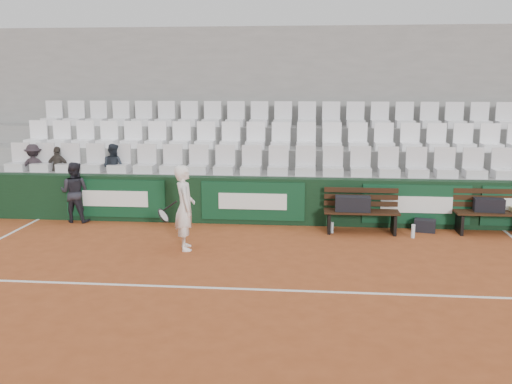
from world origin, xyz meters
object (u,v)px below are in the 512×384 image
Objects in this scene: sports_bag_left at (353,204)px; water_bottle_near at (332,228)px; sports_bag_right at (489,205)px; spectator_b at (57,149)px; spectator_c at (113,148)px; bench_left at (361,222)px; bench_right at (493,223)px; water_bottle_far at (413,231)px; tennis_player at (185,208)px; ball_kid at (75,192)px; sports_bag_ground at (425,226)px; spectator_a at (32,148)px.

sports_bag_left reaches higher than water_bottle_near.
sports_bag_right is 0.57× the size of spectator_b.
bench_left is at bearing -171.30° from spectator_c.
water_bottle_far is (-1.64, -0.47, -0.09)m from bench_right.
bench_right reaches higher than water_bottle_near.
bench_right is 1.38× the size of spectator_c.
tennis_player reaches higher than ball_kid.
sports_bag_right is at bearing 4.17° from bench_left.
bench_right is 5.58× the size of water_bottle_far.
bench_left is 1.00× the size of bench_right.
spectator_b is at bearing -45.98° from ball_kid.
sports_bag_right is 0.44× the size of ball_kid.
tennis_player is at bearing -160.04° from sports_bag_ground.
tennis_player is (-4.60, -1.67, 0.65)m from sports_bag_ground.
spectator_c reaches higher than ball_kid.
ball_kid is (-7.11, 0.63, 0.52)m from water_bottle_far.
water_bottle_far is (0.98, -0.31, -0.09)m from bench_left.
sports_bag_left is at bearing 176.89° from spectator_b.
bench_left is 2.15× the size of sports_bag_left.
spectator_b is (0.59, 0.00, -0.02)m from spectator_a.
sports_bag_right is 8.15m from spectator_c.
spectator_a is at bearing -28.79° from ball_kid.
sports_bag_ground is 0.40× the size of spectator_a.
tennis_player is at bearing -154.98° from sports_bag_left.
tennis_player is (-2.71, -1.38, 0.66)m from water_bottle_near.
spectator_b is (-6.63, 1.10, 0.91)m from sports_bag_left.
sports_bag_ground is 0.60m from water_bottle_far.
bench_left is at bearing 162.32° from water_bottle_far.
sports_bag_left is at bearing 25.02° from tennis_player.
bench_right is at bearing -179.25° from spectator_b.
sports_bag_left is 0.69× the size of spectator_b.
water_bottle_near is at bearing 26.98° from tennis_player.
bench_left reaches higher than water_bottle_far.
ball_kid reaches higher than bench_left.
bench_right is at bearing -17.23° from sports_bag_right.
sports_bag_ground is at bearing 19.96° from tennis_player.
tennis_player reaches higher than bench_right.
bench_left is 5.76m from spectator_c.
bench_right is 0.37m from sports_bag_right.
sports_bag_right is at bearing 5.18° from water_bottle_near.
tennis_player is at bearing 150.58° from spectator_c.
water_bottle_far is at bearing 177.16° from ball_kid.
water_bottle_far is (1.57, -0.22, 0.02)m from water_bottle_near.
tennis_player is at bearing -164.57° from bench_right.
sports_bag_right is at bearing -0.38° from sports_bag_ground.
ball_kid is (-8.67, 0.13, 0.08)m from sports_bag_right.
spectator_c is at bearing 168.95° from bench_left.
bench_right is at bearing 3.68° from sports_bag_left.
spectator_a is at bearing 148.05° from tennis_player.
sports_bag_right is 0.37× the size of tennis_player.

